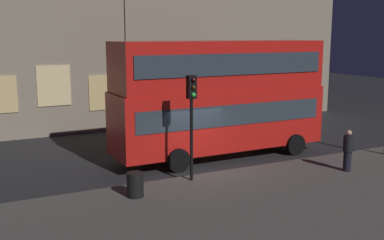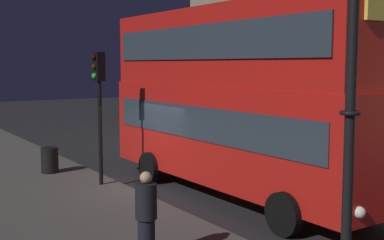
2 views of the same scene
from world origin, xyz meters
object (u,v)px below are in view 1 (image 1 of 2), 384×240
object	(u,v)px
traffic_light_near_kerb	(192,106)
litter_bin	(135,185)
double_decker_bus	(220,93)
pedestrian	(348,150)

from	to	relation	value
traffic_light_near_kerb	litter_bin	distance (m)	3.56
double_decker_bus	traffic_light_near_kerb	world-z (taller)	double_decker_bus
traffic_light_near_kerb	litter_bin	xyz separation A→B (m)	(-2.50, -0.74, -2.42)
double_decker_bus	pedestrian	size ratio (longest dim) A/B	5.93
litter_bin	pedestrian	bearing A→B (deg)	-6.32
double_decker_bus	pedestrian	world-z (taller)	double_decker_bus
traffic_light_near_kerb	pedestrian	xyz separation A→B (m)	(6.12, -1.70, -1.99)
pedestrian	litter_bin	size ratio (longest dim) A/B	1.99
pedestrian	double_decker_bus	bearing A→B (deg)	-42.70
traffic_light_near_kerb	litter_bin	bearing A→B (deg)	-166.23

